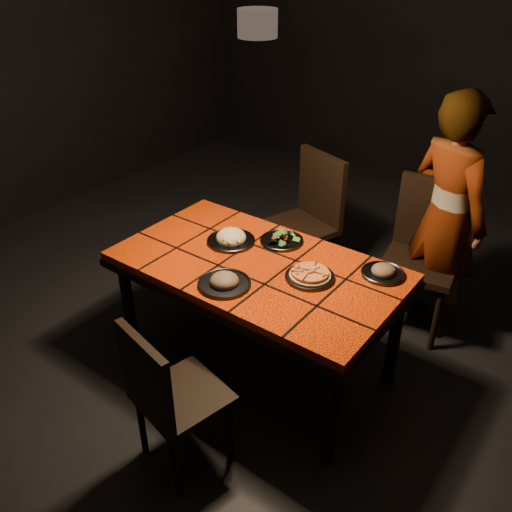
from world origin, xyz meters
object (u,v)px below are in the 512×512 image
Objects in this scene: dining_table at (257,275)px; chair_far_left at (308,214)px; diner at (446,217)px; chair_near at (167,393)px; plate_pasta at (231,238)px; chair_far_right at (425,246)px; plate_pizza at (310,275)px.

dining_table is 1.02m from chair_far_left.
chair_near is at bearing 98.40° from diner.
chair_near is at bearing -82.81° from dining_table.
chair_far_left is 0.98m from diner.
chair_near reaches higher than plate_pasta.
chair_near is 0.85× the size of chair_far_right.
diner is 1.36m from plate_pasta.
diner is (0.95, 0.09, 0.22)m from chair_far_left.
chair_far_left is at bearing 30.54° from diner.
plate_pasta is at bearing 70.85° from diner.
chair_far_left is at bearing -65.84° from chair_near.
diner reaches higher than chair_far_right.
plate_pasta is (-0.59, 0.05, 0.01)m from plate_pizza.
chair_near is at bearing -103.28° from plate_pizza.
plate_pizza is at bearing -5.22° from plate_pasta.
dining_table is at bearing -20.23° from plate_pasta.
dining_table is 0.34m from plate_pizza.
diner is (0.68, 1.08, 0.13)m from dining_table.
plate_pizza is (0.32, 0.05, 0.10)m from dining_table.
chair_near is 1.95m from chair_far_right.
dining_table is at bearing -70.23° from chair_near.
chair_far_left is 1.12m from plate_pizza.
chair_near is at bearing -113.92° from chair_far_right.
chair_far_right is at bearing 46.64° from diner.
chair_near is (0.11, -0.85, -0.17)m from dining_table.
chair_far_right is 0.63× the size of diner.
chair_near is 1.88m from chair_far_left.
diner is at bearing 57.66° from dining_table.
plate_pizza is (0.21, 0.90, 0.27)m from chair_near.
chair_near reaches higher than dining_table.
chair_near is at bearing -59.60° from chair_far_left.
diner is at bearing 12.10° from chair_far_right.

